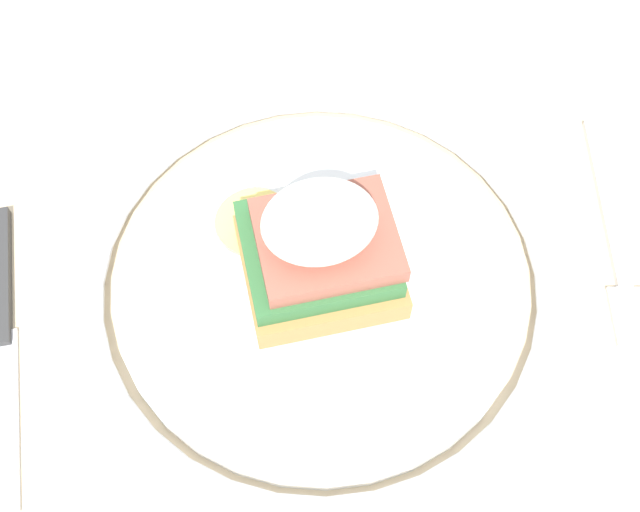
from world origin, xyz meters
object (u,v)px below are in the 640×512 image
Objects in this scene: plate at (320,280)px; knife at (0,325)px; fork at (615,239)px; sandwich at (319,245)px.

plate is 1.46× the size of knife.
sandwich is at bearing -3.19° from fork.
sandwich is 0.19m from knife.
knife is at bearing -4.44° from plate.
plate is 0.04m from sandwich.
plate reaches higher than knife.
plate is at bearing -2.81° from fork.
plate is 1.70× the size of fork.
plate is 2.59× the size of sandwich.
sandwich is at bearing 175.93° from knife.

